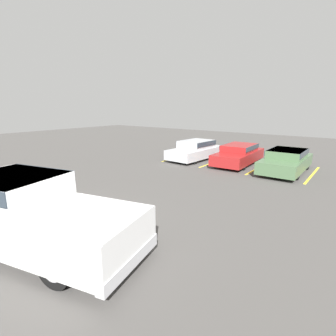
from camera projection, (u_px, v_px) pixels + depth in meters
The scene contains 9 objects.
ground_plane at pixel (46, 232), 7.34m from camera, with size 60.00×60.00×0.00m, color #4C4947.
stall_stripe_a at pixel (181, 157), 18.17m from camera, with size 0.12×4.20×0.01m, color yellow.
stall_stripe_b at pixel (216, 161), 16.58m from camera, with size 0.12×4.20×0.01m, color yellow.
stall_stripe_c at pixel (259, 167), 14.98m from camera, with size 0.12×4.20×0.01m, color yellow.
stall_stripe_d at pixel (312, 175), 13.39m from camera, with size 0.12×4.20×0.01m, color yellow.
pickup_truck at pixel (26, 213), 6.38m from camera, with size 6.41×3.39×1.81m.
parked_sedan_a at pixel (196, 149), 17.16m from camera, with size 2.08×4.34×1.24m.
parked_sedan_b at pixel (239, 154), 15.74m from camera, with size 1.90×4.48×1.19m.
parked_sedan_c at pixel (286, 160), 13.85m from camera, with size 1.86×4.41×1.20m.
Camera 1 is at (6.78, -3.31, 3.44)m, focal length 28.00 mm.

